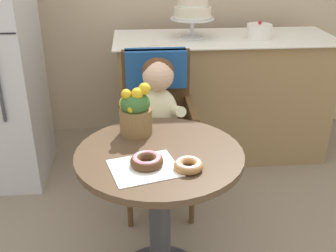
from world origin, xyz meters
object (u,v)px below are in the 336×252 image
Objects in this scene: seated_child at (159,111)px; donut_mid at (188,165)px; flower_vase at (135,111)px; tiered_cake_stand at (192,10)px; wicker_chair at (157,106)px; round_layer_cake at (259,31)px; cafe_table at (160,194)px; donut_front at (147,160)px.

seated_child is 6.26× the size of donut_mid.
flower_vase is (-0.13, -0.35, 0.15)m from seated_child.
tiered_cake_stand reaches higher than flower_vase.
seated_child is at bearing -110.54° from tiered_cake_stand.
wicker_chair is 8.22× the size of donut_mid.
seated_child is 2.42× the size of tiered_cake_stand.
round_layer_cake is (0.74, 0.55, 0.31)m from wicker_chair.
cafe_table is 1.46m from tiered_cake_stand.
tiered_cake_stand reaches higher than wicker_chair.
wicker_chair is 3.90× the size of flower_vase.
cafe_table is at bearing 124.63° from donut_mid.
round_layer_cake is at bearing 58.22° from cafe_table.
round_layer_cake reaches higher than flower_vase.
flower_vase is at bearing 120.02° from donut_mid.
tiered_cake_stand reaches higher than seated_child.
cafe_table is 0.99× the size of seated_child.
flower_vase reaches higher than wicker_chair.
donut_mid is (0.16, -0.04, -0.00)m from donut_front.
wicker_chair is at bearing 90.00° from seated_child.
donut_mid is at bearing -59.98° from flower_vase.
wicker_chair is 5.50× the size of round_layer_cake.
seated_child reaches higher than donut_front.
cafe_table is 6.21× the size of donut_mid.
flower_vase is at bearing 116.10° from cafe_table.
donut_front is 0.32m from flower_vase.
seated_child is 0.67m from donut_front.
tiered_cake_stand is at bearing 76.38° from cafe_table.
flower_vase is 0.82× the size of tiered_cake_stand.
donut_front is at bearing -99.09° from wicker_chair.
tiered_cake_stand is at bearing 69.66° from flower_vase.
cafe_table is 5.41× the size of donut_front.
tiered_cake_stand is (0.37, 1.41, 0.34)m from donut_front.
donut_front is 1.15× the size of donut_mid.
wicker_chair is at bearing -143.55° from round_layer_cake.
cafe_table is 0.30m from donut_mid.
seated_child is 5.46× the size of donut_front.
flower_vase reaches higher than seated_child.
donut_front reaches higher than donut_mid.
donut_front is at bearing -82.87° from flower_vase.
donut_mid is at bearing -84.17° from seated_child.
wicker_chair reaches higher than donut_front.
round_layer_cake reaches higher than seated_child.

